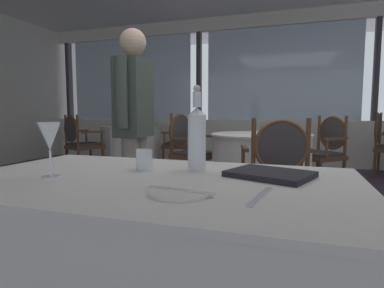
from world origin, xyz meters
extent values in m
plane|color=#47384C|center=(0.00, 0.00, 0.00)|extent=(13.12, 13.12, 0.00)
cube|color=silver|center=(0.00, 3.58, 0.42)|extent=(10.10, 0.12, 0.85)
cube|color=silver|center=(0.00, 3.58, 2.71)|extent=(10.10, 0.12, 0.25)
cube|color=silver|center=(-3.17, 3.60, 1.72)|extent=(2.79, 0.02, 1.74)
cube|color=#333338|center=(-4.75, 3.58, 1.72)|extent=(0.08, 0.14, 1.74)
cube|color=silver|center=(0.00, 3.60, 1.72)|extent=(2.79, 0.02, 1.74)
cube|color=#333338|center=(-1.58, 3.58, 1.72)|extent=(0.08, 0.14, 1.74)
cube|color=#333338|center=(1.58, 3.58, 1.72)|extent=(0.08, 0.14, 1.74)
cube|color=silver|center=(-0.17, -1.61, 0.75)|extent=(1.39, 0.83, 0.02)
cube|color=silver|center=(-0.17, -1.61, 0.37)|extent=(1.35, 0.81, 0.74)
cylinder|color=silver|center=(0.00, -1.79, 0.76)|extent=(0.17, 0.17, 0.01)
cube|color=silver|center=(0.00, -1.79, 0.77)|extent=(0.21, 0.04, 0.00)
cube|color=silver|center=(0.21, -1.76, 0.76)|extent=(0.05, 0.21, 0.00)
cylinder|color=white|center=(-0.07, -1.42, 0.86)|extent=(0.07, 0.07, 0.22)
cone|color=white|center=(-0.07, -1.42, 0.99)|extent=(0.07, 0.07, 0.03)
cylinder|color=white|center=(-0.07, -1.42, 1.03)|extent=(0.03, 0.03, 0.06)
sphere|color=silver|center=(-0.07, -1.42, 1.07)|extent=(0.03, 0.03, 0.03)
cylinder|color=white|center=(-0.51, -1.72, 0.76)|extent=(0.06, 0.06, 0.00)
cylinder|color=white|center=(-0.51, -1.72, 0.81)|extent=(0.01, 0.01, 0.09)
cone|color=white|center=(-0.51, -1.72, 0.90)|extent=(0.08, 0.08, 0.10)
cylinder|color=white|center=(-0.27, -1.48, 0.80)|extent=(0.06, 0.06, 0.08)
cube|color=black|center=(0.22, -1.47, 0.77)|extent=(0.32, 0.29, 0.02)
cylinder|color=silver|center=(-2.45, 2.32, 0.75)|extent=(1.06, 1.06, 0.02)
cylinder|color=silver|center=(-2.45, 2.32, 0.37)|extent=(1.03, 1.03, 0.74)
cube|color=brown|center=(-2.94, 3.05, 0.43)|extent=(0.64, 0.64, 0.05)
cube|color=#383333|center=(-2.94, 3.05, 0.47)|extent=(0.59, 0.59, 0.04)
cylinder|color=brown|center=(-2.66, 2.99, 0.20)|extent=(0.04, 0.04, 0.41)
cylinder|color=brown|center=(-2.99, 2.77, 0.20)|extent=(0.04, 0.04, 0.41)
cylinder|color=brown|center=(-2.88, 3.32, 0.20)|extent=(0.04, 0.04, 0.41)
cylinder|color=brown|center=(-3.21, 3.10, 0.20)|extent=(0.04, 0.04, 0.41)
cylinder|color=brown|center=(-2.88, 3.32, 0.71)|extent=(0.04, 0.04, 0.51)
cylinder|color=brown|center=(-3.21, 3.10, 0.71)|extent=(0.04, 0.04, 0.51)
ellipsoid|color=#383333|center=(-3.06, 3.23, 0.74)|extent=(0.35, 0.26, 0.43)
torus|color=brown|center=(-3.06, 3.23, 0.74)|extent=(0.39, 0.27, 0.44)
cube|color=brown|center=(-2.72, 3.17, 0.68)|extent=(0.23, 0.33, 0.03)
cylinder|color=brown|center=(-2.64, 3.05, 0.57)|extent=(0.03, 0.03, 0.22)
cube|color=brown|center=(-3.13, 2.89, 0.68)|extent=(0.23, 0.33, 0.03)
cylinder|color=brown|center=(-3.06, 2.78, 0.57)|extent=(0.03, 0.03, 0.22)
cube|color=brown|center=(-2.84, 1.54, 0.45)|extent=(0.62, 0.62, 0.05)
cube|color=#383333|center=(-2.84, 1.54, 0.50)|extent=(0.57, 0.57, 0.04)
cylinder|color=brown|center=(-2.93, 1.81, 0.21)|extent=(0.04, 0.04, 0.43)
cylinder|color=brown|center=(-2.57, 1.63, 0.21)|extent=(0.04, 0.04, 0.43)
cylinder|color=brown|center=(-3.11, 1.45, 0.21)|extent=(0.04, 0.04, 0.43)
cylinder|color=brown|center=(-2.75, 1.27, 0.21)|extent=(0.04, 0.04, 0.43)
cylinder|color=brown|center=(-3.11, 1.45, 0.72)|extent=(0.04, 0.04, 0.48)
cylinder|color=brown|center=(-2.75, 1.27, 0.72)|extent=(0.04, 0.04, 0.48)
ellipsoid|color=#383333|center=(-2.94, 1.35, 0.74)|extent=(0.37, 0.22, 0.41)
torus|color=brown|center=(-2.94, 1.35, 0.74)|extent=(0.39, 0.21, 0.42)
cube|color=brown|center=(-3.06, 1.67, 0.70)|extent=(0.20, 0.35, 0.03)
cylinder|color=brown|center=(-2.99, 1.80, 0.59)|extent=(0.03, 0.03, 0.22)
cube|color=brown|center=(-2.61, 1.45, 0.70)|extent=(0.20, 0.35, 0.03)
cylinder|color=brown|center=(-2.55, 1.58, 0.59)|extent=(0.03, 0.03, 0.22)
cube|color=brown|center=(-1.59, 2.38, 0.42)|extent=(0.49, 0.49, 0.05)
cube|color=#383333|center=(-1.59, 2.38, 0.46)|extent=(0.45, 0.45, 0.04)
cylinder|color=brown|center=(-1.77, 2.17, 0.20)|extent=(0.04, 0.04, 0.40)
cylinder|color=brown|center=(-1.80, 2.57, 0.20)|extent=(0.04, 0.04, 0.40)
cylinder|color=brown|center=(-1.37, 2.19, 0.20)|extent=(0.04, 0.04, 0.40)
cylinder|color=brown|center=(-1.40, 2.59, 0.20)|extent=(0.04, 0.04, 0.40)
cylinder|color=brown|center=(-1.37, 2.19, 0.68)|extent=(0.04, 0.04, 0.47)
cylinder|color=brown|center=(-1.40, 2.59, 0.68)|extent=(0.04, 0.04, 0.47)
ellipsoid|color=#383333|center=(-1.37, 2.39, 0.70)|extent=(0.07, 0.39, 0.39)
torus|color=brown|center=(-1.37, 2.39, 0.70)|extent=(0.06, 0.41, 0.41)
cube|color=brown|center=(-1.59, 2.13, 0.67)|extent=(0.37, 0.06, 0.03)
cylinder|color=brown|center=(-1.73, 2.12, 0.56)|extent=(0.03, 0.03, 0.22)
cube|color=brown|center=(-1.62, 2.63, 0.67)|extent=(0.37, 0.06, 0.03)
cylinder|color=brown|center=(-1.76, 2.62, 0.56)|extent=(0.03, 0.03, 0.22)
cylinder|color=silver|center=(-0.06, 0.92, 0.75)|extent=(1.10, 1.10, 0.02)
cylinder|color=silver|center=(-0.06, 0.92, 0.37)|extent=(1.07, 1.07, 0.74)
cube|color=brown|center=(-0.91, 1.17, 0.44)|extent=(0.57, 0.57, 0.05)
cube|color=#383333|center=(-0.91, 1.17, 0.48)|extent=(0.53, 0.53, 0.04)
cylinder|color=brown|center=(-0.67, 1.30, 0.21)|extent=(0.04, 0.04, 0.41)
cylinder|color=brown|center=(-0.78, 0.92, 0.21)|extent=(0.04, 0.04, 0.41)
cylinder|color=brown|center=(-1.05, 1.42, 0.21)|extent=(0.04, 0.04, 0.41)
cylinder|color=brown|center=(-1.16, 1.03, 0.21)|extent=(0.04, 0.04, 0.41)
cylinder|color=brown|center=(-1.05, 1.42, 0.72)|extent=(0.04, 0.04, 0.52)
cylinder|color=brown|center=(-1.16, 1.03, 0.72)|extent=(0.04, 0.04, 0.52)
ellipsoid|color=#383333|center=(-1.12, 1.23, 0.75)|extent=(0.16, 0.39, 0.44)
torus|color=brown|center=(-1.12, 1.23, 0.75)|extent=(0.16, 0.44, 0.45)
cube|color=brown|center=(-0.82, 1.40, 0.68)|extent=(0.36, 0.14, 0.03)
cylinder|color=brown|center=(-0.69, 1.36, 0.57)|extent=(0.03, 0.03, 0.22)
cube|color=brown|center=(-0.97, 0.92, 0.68)|extent=(0.36, 0.14, 0.03)
cylinder|color=brown|center=(-0.83, 0.88, 0.57)|extent=(0.03, 0.03, 0.22)
cube|color=brown|center=(0.15, 0.05, 0.45)|extent=(0.56, 0.56, 0.05)
cube|color=#383333|center=(0.15, 0.05, 0.49)|extent=(0.51, 0.51, 0.04)
cylinder|color=brown|center=(-0.09, 0.20, 0.21)|extent=(0.04, 0.04, 0.42)
cylinder|color=brown|center=(0.30, 0.29, 0.21)|extent=(0.04, 0.04, 0.42)
cylinder|color=brown|center=(0.00, -0.19, 0.21)|extent=(0.04, 0.04, 0.42)
cylinder|color=brown|center=(0.39, -0.10, 0.21)|extent=(0.04, 0.04, 0.42)
cylinder|color=brown|center=(0.00, -0.19, 0.71)|extent=(0.04, 0.04, 0.47)
cylinder|color=brown|center=(0.39, -0.10, 0.71)|extent=(0.04, 0.04, 0.47)
ellipsoid|color=#383333|center=(0.20, -0.16, 0.73)|extent=(0.39, 0.14, 0.40)
torus|color=brown|center=(0.20, -0.16, 0.73)|extent=(0.41, 0.13, 0.41)
cube|color=brown|center=(-0.10, 0.01, 0.69)|extent=(0.12, 0.37, 0.03)
cylinder|color=brown|center=(-0.13, 0.15, 0.58)|extent=(0.03, 0.03, 0.22)
cube|color=brown|center=(0.39, 0.13, 0.69)|extent=(0.12, 0.37, 0.03)
cylinder|color=brown|center=(0.36, 0.27, 0.58)|extent=(0.03, 0.03, 0.22)
cube|color=brown|center=(0.59, 1.53, 0.44)|extent=(0.65, 0.65, 0.05)
cube|color=#383333|center=(0.59, 1.53, 0.49)|extent=(0.60, 0.60, 0.04)
cylinder|color=brown|center=(0.58, 1.25, 0.21)|extent=(0.04, 0.04, 0.42)
cylinder|color=brown|center=(0.30, 1.54, 0.21)|extent=(0.04, 0.04, 0.42)
cylinder|color=brown|center=(0.87, 1.52, 0.21)|extent=(0.04, 0.04, 0.42)
cylinder|color=brown|center=(0.59, 1.81, 0.21)|extent=(0.04, 0.04, 0.42)
cylinder|color=brown|center=(0.87, 1.52, 0.71)|extent=(0.04, 0.04, 0.48)
cylinder|color=brown|center=(0.59, 1.81, 0.71)|extent=(0.04, 0.04, 0.48)
ellipsoid|color=#383333|center=(0.74, 1.68, 0.74)|extent=(0.31, 0.32, 0.41)
torus|color=brown|center=(0.74, 1.68, 0.74)|extent=(0.31, 0.33, 0.42)
cube|color=brown|center=(0.74, 1.34, 0.69)|extent=(0.29, 0.28, 0.03)
cylinder|color=brown|center=(0.64, 1.24, 0.58)|extent=(0.03, 0.03, 0.22)
cube|color=brown|center=(0.40, 1.70, 0.69)|extent=(0.29, 0.28, 0.03)
cylinder|color=brown|center=(0.30, 1.60, 0.58)|extent=(0.03, 0.03, 0.22)
cylinder|color=brown|center=(1.58, 3.06, 0.20)|extent=(0.04, 0.04, 0.41)
cylinder|color=brown|center=(1.44, 2.68, 0.20)|extent=(0.04, 0.04, 0.41)
cylinder|color=brown|center=(1.58, 3.06, 0.72)|extent=(0.04, 0.04, 0.54)
cylinder|color=brown|center=(1.44, 2.68, 0.72)|extent=(0.04, 0.04, 0.54)
ellipsoid|color=#383333|center=(1.50, 2.87, 0.75)|extent=(0.18, 0.39, 0.45)
torus|color=brown|center=(1.50, 2.87, 0.75)|extent=(0.18, 0.45, 0.46)
cylinder|color=gray|center=(-0.92, -0.28, 0.40)|extent=(0.13, 0.13, 0.80)
cylinder|color=gray|center=(-0.90, -0.46, 0.40)|extent=(0.13, 0.13, 0.80)
cube|color=#424C42|center=(-0.91, -0.37, 1.09)|extent=(0.23, 0.37, 0.60)
sphere|color=beige|center=(-0.91, -0.37, 1.53)|extent=(0.21, 0.21, 0.21)
cylinder|color=#424C42|center=(-0.93, -0.15, 1.12)|extent=(0.09, 0.09, 0.51)
cylinder|color=#424C42|center=(-0.89, -0.59, 1.12)|extent=(0.09, 0.09, 0.51)
camera|label=1|loc=(0.30, -2.59, 0.98)|focal=29.41mm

